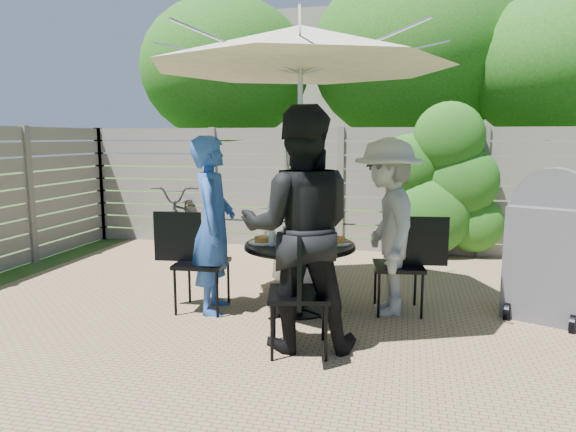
% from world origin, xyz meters
% --- Properties ---
extents(backyard_envelope, '(60.00, 60.00, 5.00)m').
position_xyz_m(backyard_envelope, '(0.09, 10.29, 2.61)').
color(backyard_envelope, '#254D18').
rests_on(backyard_envelope, ground).
extents(patio_table, '(1.24, 1.24, 0.69)m').
position_xyz_m(patio_table, '(-0.01, 0.16, 0.48)').
color(patio_table, black).
rests_on(patio_table, ground).
extents(umbrella, '(3.28, 3.28, 2.70)m').
position_xyz_m(umbrella, '(-0.01, 0.16, 2.50)').
color(umbrella, silver).
rests_on(umbrella, ground).
extents(chair_back, '(0.52, 0.68, 0.90)m').
position_xyz_m(chair_back, '(-0.21, 1.11, 0.27)').
color(chair_back, black).
rests_on(chair_back, ground).
extents(person_back, '(0.94, 0.71, 1.74)m').
position_xyz_m(person_back, '(-0.18, 0.97, 0.87)').
color(person_back, white).
rests_on(person_back, ground).
extents(chair_left, '(0.73, 0.52, 0.99)m').
position_xyz_m(chair_left, '(-0.96, -0.03, 0.30)').
color(chair_left, black).
rests_on(chair_left, ground).
extents(person_left, '(0.53, 0.69, 1.71)m').
position_xyz_m(person_left, '(-0.83, -0.00, 0.86)').
color(person_left, '#2650A6').
rests_on(person_left, ground).
extents(chair_front, '(0.56, 0.74, 0.98)m').
position_xyz_m(chair_front, '(0.18, -0.78, 0.29)').
color(chair_front, black).
rests_on(chair_front, ground).
extents(person_front, '(1.07, 0.91, 1.95)m').
position_xyz_m(person_front, '(0.15, -0.65, 0.97)').
color(person_front, black).
rests_on(person_front, ground).
extents(chair_right, '(0.72, 0.52, 0.96)m').
position_xyz_m(chair_right, '(0.93, 0.35, 0.29)').
color(chair_right, black).
rests_on(chair_right, ground).
extents(person_right, '(0.84, 1.20, 1.70)m').
position_xyz_m(person_right, '(0.80, 0.33, 0.85)').
color(person_right, '#9E9E9A').
rests_on(person_right, ground).
extents(plate_back, '(0.26, 0.26, 0.06)m').
position_xyz_m(plate_back, '(-0.08, 0.51, 0.71)').
color(plate_back, white).
rests_on(plate_back, patio_table).
extents(plate_left, '(0.26, 0.26, 0.06)m').
position_xyz_m(plate_left, '(-0.37, 0.09, 0.71)').
color(plate_left, white).
rests_on(plate_left, patio_table).
extents(plate_front, '(0.26, 0.26, 0.06)m').
position_xyz_m(plate_front, '(0.06, -0.19, 0.71)').
color(plate_front, white).
rests_on(plate_front, patio_table).
extents(plate_right, '(0.26, 0.26, 0.06)m').
position_xyz_m(plate_right, '(0.34, 0.23, 0.71)').
color(plate_right, white).
rests_on(plate_right, patio_table).
extents(plate_extra, '(0.24, 0.24, 0.06)m').
position_xyz_m(plate_extra, '(0.22, -0.10, 0.71)').
color(plate_extra, white).
rests_on(plate_extra, patio_table).
extents(glass_back, '(0.07, 0.07, 0.14)m').
position_xyz_m(glass_back, '(-0.17, 0.40, 0.76)').
color(glass_back, silver).
rests_on(glass_back, patio_table).
extents(glass_left, '(0.07, 0.07, 0.14)m').
position_xyz_m(glass_left, '(-0.25, 0.01, 0.76)').
color(glass_left, silver).
rests_on(glass_left, patio_table).
extents(glass_front, '(0.07, 0.07, 0.14)m').
position_xyz_m(glass_front, '(0.14, -0.07, 0.76)').
color(glass_front, silver).
rests_on(glass_front, patio_table).
extents(glass_right, '(0.07, 0.07, 0.14)m').
position_xyz_m(glass_right, '(0.22, 0.32, 0.76)').
color(glass_right, silver).
rests_on(glass_right, patio_table).
extents(syrup_jug, '(0.09, 0.09, 0.16)m').
position_xyz_m(syrup_jug, '(-0.08, 0.20, 0.77)').
color(syrup_jug, '#59280C').
rests_on(syrup_jug, patio_table).
extents(coffee_cup, '(0.08, 0.08, 0.12)m').
position_xyz_m(coffee_cup, '(0.04, 0.40, 0.75)').
color(coffee_cup, '#C6B293').
rests_on(coffee_cup, patio_table).
extents(bicycle, '(1.06, 2.02, 1.01)m').
position_xyz_m(bicycle, '(-2.35, 2.60, 0.51)').
color(bicycle, '#333338').
rests_on(bicycle, ground).
extents(bbq_grill, '(0.85, 0.77, 1.43)m').
position_xyz_m(bbq_grill, '(2.28, 0.51, 0.65)').
color(bbq_grill, '#505055').
rests_on(bbq_grill, ground).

